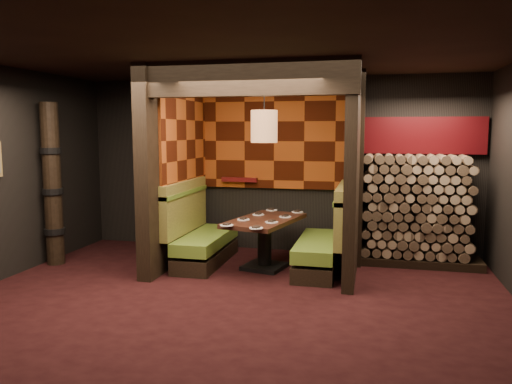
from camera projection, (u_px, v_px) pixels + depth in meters
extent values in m
cube|color=black|center=(230.00, 305.00, 5.76)|extent=(6.50, 5.50, 0.02)
cube|color=black|center=(228.00, 50.00, 5.41)|extent=(6.50, 5.50, 0.02)
cube|color=black|center=(276.00, 165.00, 8.25)|extent=(6.50, 0.02, 2.85)
cube|color=black|center=(97.00, 228.00, 2.92)|extent=(6.50, 0.02, 2.85)
cube|color=black|center=(174.00, 169.00, 7.48)|extent=(0.20, 2.20, 2.85)
cube|color=black|center=(354.00, 172.00, 6.93)|extent=(0.15, 2.10, 2.85)
cube|color=black|center=(243.00, 78.00, 6.12)|extent=(2.85, 0.18, 0.44)
cube|color=#A24515|center=(274.00, 141.00, 8.16)|extent=(2.40, 0.06, 1.55)
cube|color=#A24515|center=(185.00, 140.00, 7.57)|extent=(0.04, 1.85, 1.45)
cube|color=#5E1011|center=(240.00, 180.00, 8.31)|extent=(0.60, 0.12, 0.07)
cube|color=black|center=(206.00, 256.00, 7.53)|extent=(0.55, 1.60, 0.22)
cube|color=olive|center=(206.00, 240.00, 7.50)|extent=(0.55, 1.60, 0.18)
cube|color=olive|center=(185.00, 213.00, 7.53)|extent=(0.12, 1.60, 0.78)
cube|color=olive|center=(184.00, 190.00, 7.49)|extent=(0.15, 1.60, 0.06)
cube|color=black|center=(318.00, 263.00, 7.15)|extent=(0.55, 1.60, 0.22)
cube|color=olive|center=(318.00, 246.00, 7.12)|extent=(0.55, 1.60, 0.18)
cube|color=olive|center=(342.00, 220.00, 6.99)|extent=(0.12, 1.60, 0.78)
cube|color=olive|center=(343.00, 195.00, 6.95)|extent=(0.15, 1.60, 0.06)
cube|color=black|center=(265.00, 266.00, 7.25)|extent=(0.66, 0.66, 0.06)
cylinder|color=black|center=(265.00, 246.00, 7.21)|extent=(0.20, 0.20, 0.68)
cube|color=#3D1E12|center=(265.00, 221.00, 7.16)|extent=(1.05, 1.53, 0.06)
cylinder|color=white|center=(227.00, 225.00, 6.62)|extent=(0.18, 0.18, 0.01)
cube|color=black|center=(227.00, 224.00, 6.62)|extent=(0.09, 0.12, 0.02)
cylinder|color=white|center=(256.00, 228.00, 6.43)|extent=(0.18, 0.18, 0.01)
cube|color=black|center=(256.00, 227.00, 6.42)|extent=(0.09, 0.12, 0.02)
cylinder|color=white|center=(243.00, 220.00, 7.04)|extent=(0.18, 0.18, 0.01)
cube|color=black|center=(243.00, 218.00, 7.04)|extent=(0.09, 0.12, 0.02)
cylinder|color=white|center=(272.00, 222.00, 6.85)|extent=(0.18, 0.18, 0.01)
cube|color=black|center=(272.00, 221.00, 6.85)|extent=(0.09, 0.12, 0.02)
cylinder|color=white|center=(258.00, 214.00, 7.47)|extent=(0.18, 0.18, 0.01)
cube|color=black|center=(258.00, 213.00, 7.47)|extent=(0.09, 0.12, 0.02)
cylinder|color=white|center=(285.00, 217.00, 7.27)|extent=(0.18, 0.18, 0.01)
cube|color=black|center=(285.00, 216.00, 7.27)|extent=(0.09, 0.12, 0.02)
cylinder|color=white|center=(272.00, 210.00, 7.89)|extent=(0.18, 0.18, 0.01)
cube|color=black|center=(272.00, 209.00, 7.89)|extent=(0.09, 0.12, 0.02)
cylinder|color=white|center=(297.00, 212.00, 7.70)|extent=(0.18, 0.18, 0.01)
cube|color=black|center=(297.00, 211.00, 7.70)|extent=(0.09, 0.12, 0.02)
cylinder|color=#9D6A41|center=(264.00, 126.00, 6.95)|extent=(0.37, 0.37, 0.45)
sphere|color=#FFC672|center=(264.00, 126.00, 6.95)|extent=(0.18, 0.18, 0.18)
cylinder|color=black|center=(264.00, 89.00, 6.89)|extent=(0.02, 0.02, 0.58)
cylinder|color=black|center=(52.00, 184.00, 7.37)|extent=(0.26, 0.26, 2.40)
cylinder|color=black|center=(55.00, 231.00, 7.45)|extent=(0.31, 0.31, 0.09)
cylinder|color=black|center=(53.00, 191.00, 7.38)|extent=(0.31, 0.31, 0.09)
cylinder|color=black|center=(51.00, 151.00, 7.31)|extent=(0.31, 0.31, 0.09)
cube|color=black|center=(420.00, 260.00, 7.50)|extent=(1.73, 0.70, 0.12)
cube|color=brown|center=(422.00, 206.00, 7.40)|extent=(1.73, 0.70, 1.52)
cube|color=maroon|center=(423.00, 135.00, 7.59)|extent=(1.83, 0.10, 0.56)
cube|color=black|center=(361.00, 170.00, 7.16)|extent=(0.08, 0.08, 2.85)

